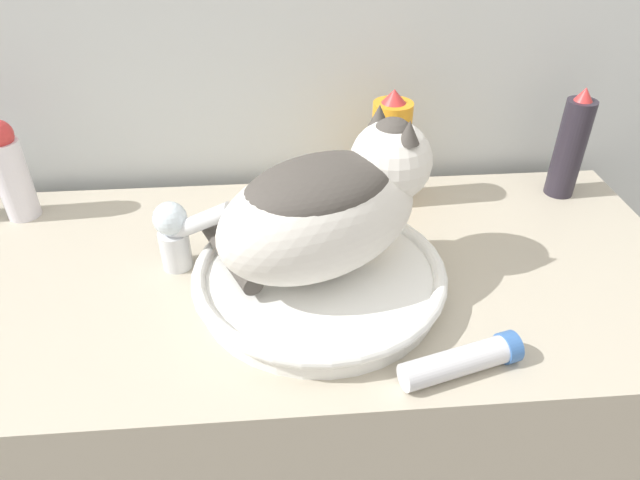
{
  "coord_description": "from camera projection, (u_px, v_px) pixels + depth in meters",
  "views": [
    {
      "loc": [
        -0.02,
        -0.4,
        1.35
      ],
      "look_at": [
        0.03,
        0.2,
        0.92
      ],
      "focal_mm": 32.0,
      "sensor_mm": 36.0,
      "label": 1
    }
  ],
  "objects": [
    {
      "name": "cream_tube",
      "position": [
        462.0,
        361.0,
        0.67
      ],
      "size": [
        0.15,
        0.08,
        0.04
      ],
      "rotation": [
        0.0,
        0.0,
        0.27
      ],
      "color": "silver",
      "rests_on": "vanity_counter"
    },
    {
      "name": "spray_bottle_trigger",
      "position": [
        390.0,
        152.0,
        0.94
      ],
      "size": [
        0.06,
        0.06,
        0.2
      ],
      "color": "orange",
      "rests_on": "vanity_counter"
    },
    {
      "name": "vanity_counter",
      "position": [
        303.0,
        442.0,
        1.07
      ],
      "size": [
        1.15,
        0.52,
        0.83
      ],
      "color": "#B2A893",
      "rests_on": "ground_plane"
    },
    {
      "name": "lotion_bottle_white",
      "position": [
        10.0,
        170.0,
        0.91
      ],
      "size": [
        0.05,
        0.05,
        0.17
      ],
      "color": "silver",
      "rests_on": "vanity_counter"
    },
    {
      "name": "cat",
      "position": [
        329.0,
        204.0,
        0.73
      ],
      "size": [
        0.33,
        0.28,
        0.2
      ],
      "rotation": [
        0.0,
        0.0,
        0.49
      ],
      "color": "silver",
      "rests_on": "sink_basin"
    },
    {
      "name": "faucet",
      "position": [
        179.0,
        232.0,
        0.81
      ],
      "size": [
        0.12,
        0.07,
        0.12
      ],
      "rotation": [
        0.0,
        0.0,
        -0.34
      ],
      "color": "silver",
      "rests_on": "vanity_counter"
    },
    {
      "name": "sink_basin",
      "position": [
        319.0,
        277.0,
        0.79
      ],
      "size": [
        0.35,
        0.35,
        0.04
      ],
      "color": "white",
      "rests_on": "vanity_counter"
    },
    {
      "name": "hairspray_can_black",
      "position": [
        570.0,
        147.0,
        0.97
      ],
      "size": [
        0.05,
        0.05,
        0.19
      ],
      "color": "#28232D",
      "rests_on": "vanity_counter"
    }
  ]
}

